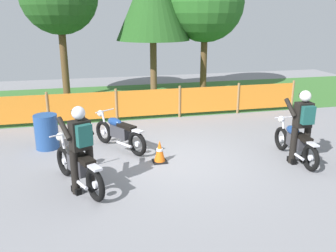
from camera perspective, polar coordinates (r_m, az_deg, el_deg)
name	(u,v)px	position (r m, az deg, el deg)	size (l,w,h in m)	color
ground	(176,160)	(8.53, 1.34, -5.42)	(24.00, 24.00, 0.02)	gray
grass_verge	(135,99)	(14.63, -5.17, 4.29)	(24.00, 5.93, 0.01)	#386B2D
barrier_fence	(149,103)	(11.66, -3.08, 3.67)	(10.45, 0.08, 1.05)	olive
tree_near_right	(205,3)	(15.87, 5.93, 18.78)	(3.23, 3.23, 5.34)	brown
motorcycle_lead	(78,165)	(7.29, -14.08, -5.99)	(1.00, 1.89, 0.96)	black
motorcycle_trailing	(295,142)	(8.92, 19.46, -2.37)	(0.55, 1.88, 0.89)	black
motorcycle_third	(119,132)	(9.13, -7.75, -0.99)	(1.14, 1.68, 0.92)	black
rider_lead	(81,145)	(6.92, -13.60, -2.89)	(0.69, 0.78, 1.69)	black
rider_trailing	(302,123)	(8.60, 20.50, 0.45)	(0.56, 0.69, 1.69)	black
traffic_cone	(160,151)	(8.31, -1.33, -4.04)	(0.32, 0.32, 0.53)	black
spare_drum	(46,132)	(9.60, -18.66, -0.86)	(0.58, 0.58, 0.88)	navy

